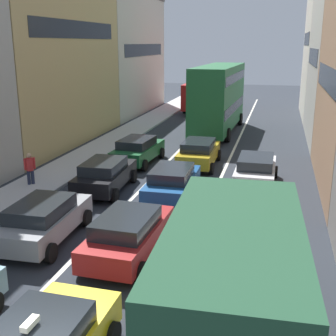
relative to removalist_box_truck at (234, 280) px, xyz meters
The scene contains 16 objects.
sidewalk_left 20.13m from the removalist_box_truck, 121.27° to the left, with size 2.60×64.00×0.14m, color #BCBCBC.
lane_stripe_left 18.06m from the removalist_box_truck, 107.51° to the left, with size 0.16×60.00×0.01m, color silver.
lane_stripe_right 17.35m from the removalist_box_truck, 96.67° to the left, with size 0.16×60.00×0.01m, color silver.
building_row_left 24.35m from the removalist_box_truck, 131.06° to the left, with size 7.20×43.90×14.19m.
removalist_box_truck is the anchor object (origin of this frame).
sedan_centre_lane_second 5.68m from the removalist_box_truck, 132.30° to the left, with size 2.18×4.36×1.49m.
wagon_left_lane_second 8.38m from the removalist_box_truck, 146.99° to the left, with size 2.18×4.36×1.49m.
hatchback_centre_lane_third 10.45m from the removalist_box_truck, 110.61° to the left, with size 2.14×4.34×1.49m.
sedan_left_lane_third 12.31m from the removalist_box_truck, 124.56° to the left, with size 2.21×4.37×1.49m.
coupe_centre_lane_fourth 15.82m from the removalist_box_truck, 102.86° to the left, with size 2.07×4.31×1.49m.
sedan_left_lane_fourth 16.73m from the removalist_box_truck, 114.79° to the left, with size 2.27×4.40×1.49m.
sedan_right_lane_behind_truck 7.32m from the removalist_box_truck, 91.87° to the left, with size 2.11×4.32×1.49m.
wagon_right_lane_far 12.64m from the removalist_box_truck, 91.08° to the left, with size 2.08×4.31×1.49m.
bus_mid_queue_primary 25.53m from the removalist_box_truck, 98.61° to the left, with size 3.07×10.58×5.06m.
bus_far_queue_secondary 37.94m from the removalist_box_truck, 100.74° to the left, with size 2.90×10.53×2.90m.
pedestrian_mid_sidewalk 14.50m from the removalist_box_truck, 137.35° to the left, with size 0.42×0.40×1.66m.
Camera 1 is at (4.35, -5.27, 6.65)m, focal length 47.22 mm.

